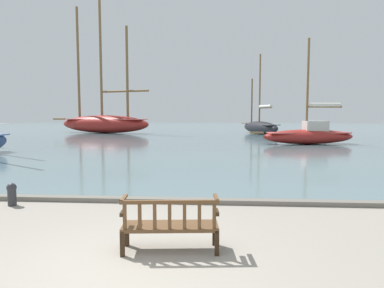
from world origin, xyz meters
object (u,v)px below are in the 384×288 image
(sailboat_nearest_port, at_px, (104,121))
(sailboat_centre_channel, at_px, (309,135))
(park_bench, at_px, (170,224))
(sailboat_far_port, at_px, (260,127))
(mooring_bollard, at_px, (12,193))

(sailboat_nearest_port, bearing_deg, sailboat_centre_channel, -34.35)
(park_bench, distance_m, sailboat_far_port, 34.09)
(sailboat_far_port, xyz_separation_m, sailboat_centre_channel, (1.97, -13.23, -0.12))
(sailboat_nearest_port, relative_size, mooring_bollard, 30.29)
(sailboat_nearest_port, bearing_deg, park_bench, -69.94)
(sailboat_nearest_port, relative_size, sailboat_centre_channel, 2.20)
(park_bench, height_order, sailboat_centre_channel, sailboat_centre_channel)
(sailboat_far_port, bearing_deg, park_bench, -99.63)
(sailboat_nearest_port, xyz_separation_m, mooring_bollard, (8.11, -31.55, -1.16))
(sailboat_far_port, height_order, sailboat_nearest_port, sailboat_nearest_port)
(park_bench, xyz_separation_m, sailboat_nearest_port, (-12.47, 34.14, 1.01))
(sailboat_nearest_port, xyz_separation_m, sailboat_centre_channel, (20.14, -13.76, -0.69))
(mooring_bollard, bearing_deg, park_bench, -30.68)
(sailboat_far_port, relative_size, sailboat_nearest_port, 0.54)
(park_bench, distance_m, sailboat_nearest_port, 36.36)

